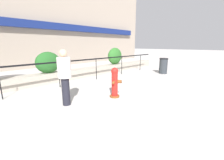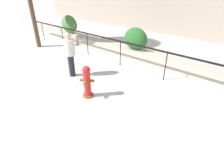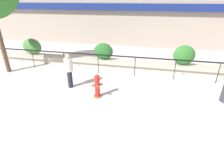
{
  "view_description": "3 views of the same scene",
  "coord_description": "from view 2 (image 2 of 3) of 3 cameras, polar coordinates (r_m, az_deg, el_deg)",
  "views": [
    {
      "loc": [
        -3.07,
        -1.26,
        1.85
      ],
      "look_at": [
        1.06,
        2.68,
        0.51
      ],
      "focal_mm": 24.0,
      "sensor_mm": 36.0,
      "label": 1
    },
    {
      "loc": [
        4.49,
        -0.94,
        3.27
      ],
      "look_at": [
        1.51,
        2.56,
        0.74
      ],
      "focal_mm": 28.0,
      "sensor_mm": 36.0,
      "label": 2
    },
    {
      "loc": [
        2.84,
        -4.34,
        4.09
      ],
      "look_at": [
        1.28,
        2.82,
        0.61
      ],
      "focal_mm": 28.0,
      "sensor_mm": 36.0,
      "label": 3
    }
  ],
  "objects": [
    {
      "name": "fence_railing_segment",
      "position": [
        7.7,
        2.82,
        11.74
      ],
      "size": [
        15.0,
        0.05,
        1.15
      ],
      "color": "black",
      "rests_on": "ground"
    },
    {
      "name": "hedge_bush_0",
      "position": [
        11.98,
        -13.82,
        17.29
      ],
      "size": [
        1.35,
        0.66,
        1.08
      ],
      "primitive_type": "ellipsoid",
      "color": "#427538",
      "rests_on": "planter_wall_low"
    },
    {
      "name": "pedestrian",
      "position": [
        6.93,
        -13.57,
        8.74
      ],
      "size": [
        0.56,
        0.56,
        1.73
      ],
      "color": "black",
      "rests_on": "ground"
    },
    {
      "name": "ground_plane",
      "position": [
        5.64,
        -30.58,
        -11.46
      ],
      "size": [
        120.0,
        120.0,
        0.0
      ],
      "primitive_type": "plane",
      "color": "#BCB7B2"
    },
    {
      "name": "hedge_bush_1",
      "position": [
        8.55,
        7.68,
        13.23
      ],
      "size": [
        1.21,
        0.7,
        1.03
      ],
      "primitive_type": "ellipsoid",
      "color": "#235B23",
      "rests_on": "planter_wall_low"
    },
    {
      "name": "planter_wall_low",
      "position": [
        8.8,
        7.16,
        8.48
      ],
      "size": [
        18.0,
        0.7,
        0.5
      ],
      "primitive_type": "cube",
      "color": "#ADA393",
      "rests_on": "ground"
    },
    {
      "name": "fire_hydrant",
      "position": [
        5.62,
        -8.13,
        -0.48
      ],
      "size": [
        0.48,
        0.48,
        1.08
      ],
      "color": "brown",
      "rests_on": "ground"
    }
  ]
}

